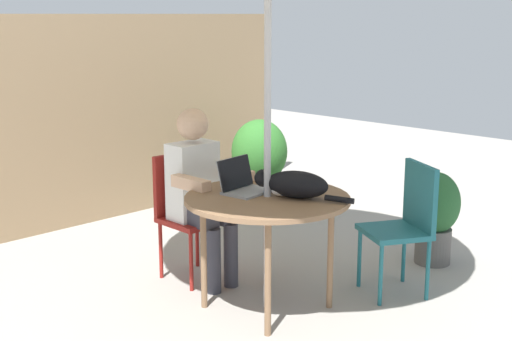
# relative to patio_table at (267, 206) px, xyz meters

# --- Properties ---
(ground_plane) EXTENTS (14.00, 14.00, 0.00)m
(ground_plane) POSITION_rel_patio_table_xyz_m (0.00, 0.00, -0.69)
(ground_plane) COLOR gray
(fence_back) EXTENTS (4.96, 0.08, 1.87)m
(fence_back) POSITION_rel_patio_table_xyz_m (0.00, 2.49, 0.25)
(fence_back) COLOR #937756
(fence_back) RESTS_ON ground
(patio_table) EXTENTS (1.04, 1.04, 0.75)m
(patio_table) POSITION_rel_patio_table_xyz_m (0.00, 0.00, 0.00)
(patio_table) COLOR brown
(patio_table) RESTS_ON ground
(chair_occupied) EXTENTS (0.40, 0.40, 0.89)m
(chair_occupied) POSITION_rel_patio_table_xyz_m (0.00, 0.81, -0.16)
(chair_occupied) COLOR maroon
(chair_occupied) RESTS_ON ground
(chair_empty) EXTENTS (0.54, 0.54, 0.89)m
(chair_empty) POSITION_rel_patio_table_xyz_m (0.85, -0.48, -0.16)
(chair_empty) COLOR #1E606B
(chair_empty) RESTS_ON ground
(person_seated) EXTENTS (0.48, 0.48, 1.23)m
(person_seated) POSITION_rel_patio_table_xyz_m (0.00, 0.66, 0.01)
(person_seated) COLOR white
(person_seated) RESTS_ON ground
(laptop) EXTENTS (0.33, 0.29, 0.21)m
(laptop) POSITION_rel_patio_table_xyz_m (-0.03, 0.20, 0.12)
(laptop) COLOR gray
(laptop) RESTS_ON patio_table
(cat) EXTENTS (0.33, 0.62, 0.17)m
(cat) POSITION_rel_patio_table_xyz_m (0.10, -0.13, 0.14)
(cat) COLOR black
(cat) RESTS_ON patio_table
(potted_plant_near_fence) EXTENTS (0.37, 0.37, 0.71)m
(potted_plant_near_fence) POSITION_rel_patio_table_xyz_m (1.50, -0.31, -0.29)
(potted_plant_near_fence) COLOR #595654
(potted_plant_near_fence) RESTS_ON ground
(potted_plant_by_chair) EXTENTS (0.55, 0.55, 0.86)m
(potted_plant_by_chair) POSITION_rel_patio_table_xyz_m (1.72, 1.79, -0.21)
(potted_plant_by_chair) COLOR #595654
(potted_plant_by_chair) RESTS_ON ground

